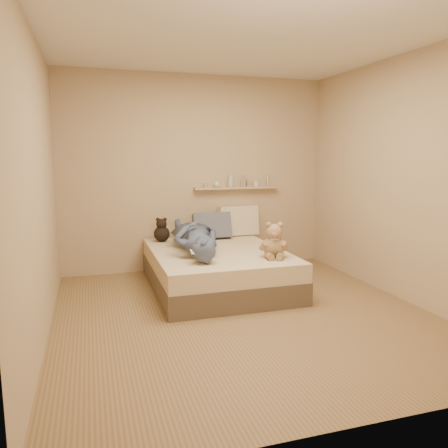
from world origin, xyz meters
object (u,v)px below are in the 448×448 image
object	(u,v)px
pillow_grey	(212,226)
wall_shelf	(237,188)
pillow_cream	(238,221)
dark_plush	(162,231)
bed	(217,269)
teddy_bear	(274,243)
person	(195,236)
game_console	(198,251)

from	to	relation	value
pillow_grey	wall_shelf	bearing A→B (deg)	27.72
pillow_cream	dark_plush	bearing A→B (deg)	-172.22
bed	teddy_bear	bearing A→B (deg)	-49.10
dark_plush	pillow_cream	size ratio (longest dim) A/B	0.57
dark_plush	person	size ratio (longest dim) A/B	0.21
game_console	teddy_bear	xyz separation A→B (m)	(0.85, 0.04, 0.03)
dark_plush	person	xyz separation A→B (m)	(0.28, -0.65, 0.04)
bed	dark_plush	distance (m)	0.94
teddy_bear	wall_shelf	world-z (taller)	wall_shelf
game_console	person	bearing A→B (deg)	79.58
dark_plush	person	bearing A→B (deg)	-66.62
game_console	dark_plush	bearing A→B (deg)	97.34
game_console	pillow_cream	size ratio (longest dim) A/B	0.29
dark_plush	wall_shelf	bearing A→B (deg)	11.80
bed	game_console	size ratio (longest dim) A/B	11.84
bed	person	bearing A→B (deg)	172.01
dark_plush	teddy_bear	bearing A→B (deg)	-50.53
teddy_bear	dark_plush	xyz separation A→B (m)	(-1.02, 1.24, -0.03)
game_console	person	distance (m)	0.64
person	wall_shelf	distance (m)	1.28
game_console	wall_shelf	size ratio (longest dim) A/B	0.13
teddy_bear	pillow_grey	xyz separation A→B (m)	(-0.35, 1.24, 0.01)
pillow_grey	person	bearing A→B (deg)	-120.95
game_console	pillow_cream	xyz separation A→B (m)	(0.92, 1.42, 0.07)
person	bed	bearing A→B (deg)	177.56
bed	game_console	distance (m)	0.79
pillow_grey	wall_shelf	size ratio (longest dim) A/B	0.42
pillow_grey	person	size ratio (longest dim) A/B	0.34
teddy_bear	bed	bearing A→B (deg)	130.90
bed	person	xyz separation A→B (m)	(-0.26, 0.04, 0.40)
wall_shelf	bed	bearing A→B (deg)	-121.18
bed	game_console	world-z (taller)	game_console
game_console	pillow_grey	size ratio (longest dim) A/B	0.32
game_console	dark_plush	world-z (taller)	dark_plush
dark_plush	person	distance (m)	0.70
game_console	pillow_cream	bearing A→B (deg)	57.03
game_console	teddy_bear	distance (m)	0.86
person	pillow_cream	bearing A→B (deg)	-129.90
teddy_bear	person	xyz separation A→B (m)	(-0.74, 0.59, 0.01)
person	wall_shelf	size ratio (longest dim) A/B	1.22
game_console	pillow_cream	world-z (taller)	pillow_cream
pillow_cream	person	xyz separation A→B (m)	(-0.81, -0.79, -0.02)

